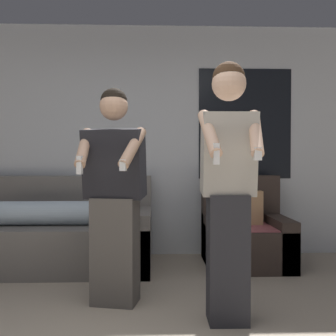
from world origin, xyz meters
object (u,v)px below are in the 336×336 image
at_px(armchair, 245,235).
at_px(person_right, 228,186).
at_px(person_left, 115,196).
at_px(couch, 59,236).

bearing_deg(armchair, person_right, -107.34).
xyz_separation_m(person_left, person_right, (0.82, -0.39, 0.10)).
relative_size(couch, person_left, 1.15).
height_order(couch, armchair, armchair).
relative_size(armchair, person_right, 0.53).
relative_size(armchair, person_left, 0.56).
bearing_deg(couch, person_left, -57.42).
bearing_deg(person_left, armchair, 41.00).
bearing_deg(couch, person_right, -44.29).
distance_m(person_left, person_right, 0.91).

